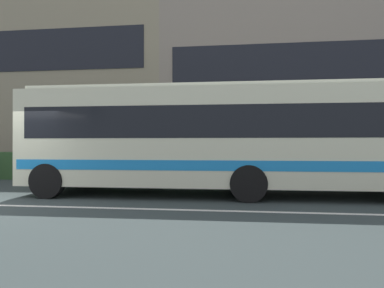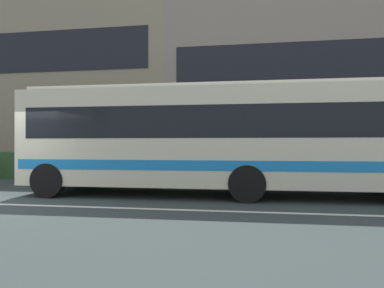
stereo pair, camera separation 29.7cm
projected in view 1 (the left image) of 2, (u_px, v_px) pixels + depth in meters
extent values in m
cube|color=#396333|center=(24.00, 165.00, 14.73)|extent=(17.95, 1.10, 1.20)
cube|color=gray|center=(30.00, 83.00, 24.50)|extent=(22.16, 9.54, 12.43)
cube|color=gray|center=(316.00, 91.00, 21.96)|extent=(19.67, 9.54, 10.42)
cube|color=black|center=(339.00, 60.00, 17.20)|extent=(18.09, 0.04, 2.08)
cube|color=beige|center=(221.00, 138.00, 9.90)|extent=(11.94, 2.73, 2.80)
cube|color=black|center=(221.00, 124.00, 9.90)|extent=(11.22, 2.75, 0.90)
cube|color=#1B7CC8|center=(221.00, 163.00, 9.90)|extent=(11.70, 2.76, 0.28)
cube|color=beige|center=(221.00, 90.00, 9.90)|extent=(11.46, 2.31, 0.12)
cube|color=black|center=(39.00, 126.00, 10.56)|extent=(0.06, 2.18, 0.98)
cylinder|color=black|center=(47.00, 181.00, 9.25)|extent=(1.00, 0.29, 1.00)
cylinder|color=black|center=(84.00, 174.00, 11.63)|extent=(1.00, 0.29, 1.00)
cylinder|color=black|center=(248.00, 184.00, 8.62)|extent=(1.00, 0.29, 1.00)
cylinder|color=black|center=(244.00, 175.00, 11.00)|extent=(1.00, 0.29, 1.00)
cylinder|color=black|center=(374.00, 176.00, 10.54)|extent=(1.00, 0.29, 1.00)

